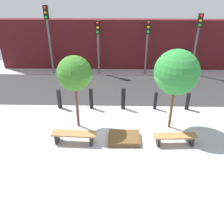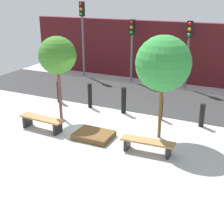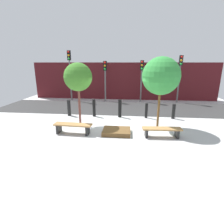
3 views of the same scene
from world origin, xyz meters
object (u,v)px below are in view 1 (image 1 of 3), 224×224
bollard_left (91,99)px  bench_right (175,138)px  tree_behind_left_bench (74,74)px  tree_behind_right_bench (177,72)px  bench_left (74,136)px  bollard_center (123,99)px  traffic_light_mid_west (98,38)px  traffic_light_mid_east (147,38)px  bollard_far_left (59,99)px  traffic_light_west (48,29)px  bollard_far_right (188,101)px  planter_bed (124,138)px  bollard_right (155,101)px  traffic_light_east (198,34)px

bollard_left → bench_right: bearing=-37.8°
tree_behind_left_bench → tree_behind_right_bench: bearing=0.0°
bench_left → bollard_center: size_ratio=1.64×
bench_right → traffic_light_mid_west: size_ratio=0.52×
bench_left → tree_behind_right_bench: 4.79m
traffic_light_mid_east → bench_right: bearing=-86.0°
tree_behind_right_bench → bollard_far_left: 5.82m
bollard_far_left → traffic_light_west: traffic_light_west is taller
bench_right → traffic_light_mid_east: bearing=91.0°
bollard_far_left → bench_right: bearing=-28.3°
tree_behind_right_bench → bollard_center: size_ratio=3.21×
bollard_far_left → bollard_far_right: size_ratio=1.13×
planter_bed → bollard_right: 3.07m
traffic_light_west → bollard_center: bearing=-45.1°
traffic_light_west → traffic_light_mid_west: bearing=-0.0°
planter_bed → traffic_light_west: traffic_light_west is taller
bollard_far_left → traffic_light_mid_east: 6.78m
bollard_right → traffic_light_mid_west: size_ratio=0.27×
bench_right → tree_behind_left_bench: (-4.05, 1.22, 2.20)m
bollard_left → bollard_right: 3.17m
bench_right → bollard_left: bollard_left is taller
bollard_left → traffic_light_east: bearing=36.6°
traffic_light_mid_east → traffic_light_east: 3.02m
bench_left → traffic_light_west: 8.15m
bollard_center → planter_bed: bearing=-90.0°
bench_right → bollard_far_left: bearing=148.6°
bollard_far_left → traffic_light_mid_east: size_ratio=0.29×
planter_bed → traffic_light_west: size_ratio=0.31×
bollard_left → tree_behind_left_bench: bearing=-105.5°
tree_behind_left_bench → traffic_light_mid_west: (0.52, 6.12, -0.18)m
tree_behind_left_bench → bollard_left: size_ratio=3.05×
bollard_far_right → traffic_light_mid_west: traffic_light_mid_west is taller
bench_right → bollard_center: bollard_center is taller
bollard_right → tree_behind_left_bench: bearing=-156.4°
tree_behind_right_bench → planter_bed: bearing=-153.2°
traffic_light_east → tree_behind_left_bench: bearing=-136.9°
bench_right → bollard_far_right: (1.15, 2.80, 0.13)m
bench_left → traffic_light_mid_east: size_ratio=0.53×
bench_right → traffic_light_west: traffic_light_west is taller
bollard_left → traffic_light_east: traffic_light_east is taller
bollard_far_right → traffic_light_west: traffic_light_west is taller
bollard_far_right → traffic_light_mid_west: size_ratio=0.26×
bollard_far_left → bollard_left: size_ratio=0.93×
bollard_center → traffic_light_mid_west: (-1.51, 4.54, 1.78)m
traffic_light_east → traffic_light_mid_east: bearing=-180.0°
tree_behind_right_bench → bollard_left: tree_behind_right_bench is taller
tree_behind_right_bench → bollard_far_right: size_ratio=3.99×
bollard_left → bollard_center: 1.59m
tree_behind_left_bench → traffic_light_mid_east: (3.53, 6.12, -0.15)m
tree_behind_right_bench → traffic_light_east: traffic_light_east is taller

